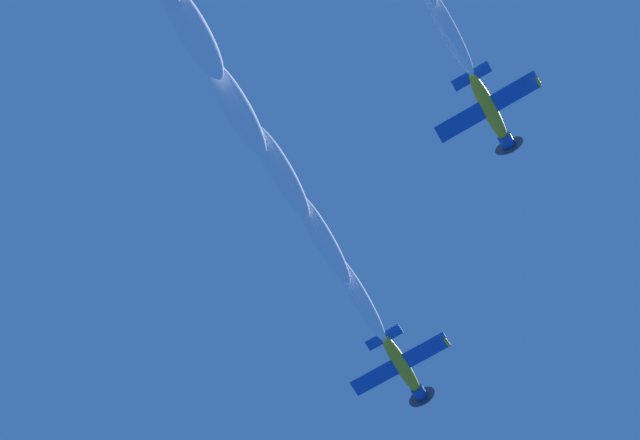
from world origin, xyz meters
TOP-DOWN VIEW (x-y plane):
  - airplane_lead at (3.45, -0.96)m, footprint 7.16×8.01m
  - airplane_left_wingman at (20.74, 10.01)m, footprint 7.14×7.99m
  - smoke_trail_lead at (27.85, -6.58)m, footprint 35.88×9.86m

SIDE VIEW (x-z plane):
  - smoke_trail_lead at x=27.85m, z-range 86.87..92.90m
  - airplane_lead at x=3.45m, z-range 91.69..94.20m
  - airplane_left_wingman at x=20.74m, z-range 91.74..94.41m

